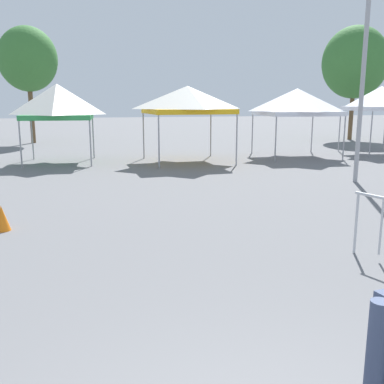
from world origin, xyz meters
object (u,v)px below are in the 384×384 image
at_px(canopy_tent_behind_right, 381,98).
at_px(canopy_tent_behind_center, 57,102).
at_px(canopy_tent_right_of_center, 187,100).
at_px(tree_behind_tents_center, 28,59).
at_px(canopy_tent_center, 297,102).
at_px(traffic_cone_lot_center, 2,218).
at_px(tree_behind_tents_left, 355,63).
at_px(light_pole_opposite_side, 366,38).

bearing_deg(canopy_tent_behind_right, canopy_tent_behind_center, 179.04).
distance_m(canopy_tent_right_of_center, tree_behind_tents_center, 13.16).
bearing_deg(canopy_tent_center, canopy_tent_behind_right, 2.36).
distance_m(canopy_tent_right_of_center, canopy_tent_center, 5.35).
relative_size(canopy_tent_right_of_center, canopy_tent_behind_right, 1.07).
distance_m(canopy_tent_center, traffic_cone_lot_center, 15.07).
height_order(canopy_tent_right_of_center, canopy_tent_center, canopy_tent_right_of_center).
distance_m(canopy_tent_right_of_center, tree_behind_tents_left, 15.77).
height_order(tree_behind_tents_center, tree_behind_tents_left, tree_behind_tents_left).
bearing_deg(canopy_tent_center, tree_behind_tents_center, 141.07).
distance_m(light_pole_opposite_side, tree_behind_tents_left, 16.89).
bearing_deg(traffic_cone_lot_center, canopy_tent_right_of_center, 56.57).
bearing_deg(tree_behind_tents_center, canopy_tent_behind_right, -30.16).
relative_size(canopy_tent_center, traffic_cone_lot_center, 6.77).
height_order(light_pole_opposite_side, traffic_cone_lot_center, light_pole_opposite_side).
bearing_deg(canopy_tent_center, tree_behind_tents_left, 43.73).
relative_size(tree_behind_tents_center, traffic_cone_lot_center, 13.32).
bearing_deg(canopy_tent_right_of_center, canopy_tent_center, 5.88).
bearing_deg(tree_behind_tents_left, tree_behind_tents_center, 172.92).
bearing_deg(canopy_tent_behind_right, canopy_tent_center, -177.64).
bearing_deg(canopy_tent_center, canopy_tent_right_of_center, -174.12).
distance_m(light_pole_opposite_side, traffic_cone_lot_center, 11.40).
relative_size(canopy_tent_right_of_center, canopy_tent_center, 0.99).
distance_m(canopy_tent_behind_center, tree_behind_tents_left, 20.04).
bearing_deg(canopy_tent_behind_right, tree_behind_tents_center, 149.84).
distance_m(tree_behind_tents_center, tree_behind_tents_left, 20.70).
bearing_deg(canopy_tent_right_of_center, tree_behind_tents_center, 124.14).
distance_m(canopy_tent_behind_center, traffic_cone_lot_center, 10.39).
xyz_separation_m(canopy_tent_behind_center, canopy_tent_center, (10.59, -0.44, -0.02)).
bearing_deg(tree_behind_tents_left, canopy_tent_behind_right, -114.42).
bearing_deg(tree_behind_tents_center, tree_behind_tents_left, -7.08).
distance_m(canopy_tent_right_of_center, traffic_cone_lot_center, 11.18).
relative_size(light_pole_opposite_side, traffic_cone_lot_center, 14.90).
bearing_deg(traffic_cone_lot_center, canopy_tent_center, 40.45).
bearing_deg(tree_behind_tents_center, canopy_tent_right_of_center, -55.86).
height_order(canopy_tent_behind_right, tree_behind_tents_center, tree_behind_tents_center).
height_order(canopy_tent_center, tree_behind_tents_center, tree_behind_tents_center).
xyz_separation_m(canopy_tent_behind_center, tree_behind_tents_left, (18.55, 7.17, 2.50)).
xyz_separation_m(light_pole_opposite_side, tree_behind_tents_center, (-11.38, 16.73, 0.57)).
relative_size(canopy_tent_center, tree_behind_tents_center, 0.51).
height_order(light_pole_opposite_side, tree_behind_tents_left, light_pole_opposite_side).
height_order(light_pole_opposite_side, tree_behind_tents_center, light_pole_opposite_side).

